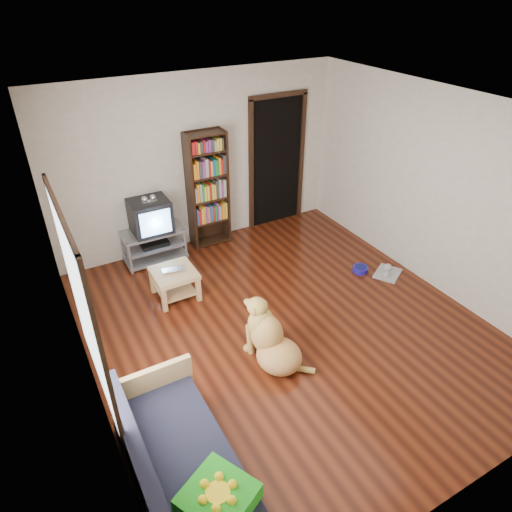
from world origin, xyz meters
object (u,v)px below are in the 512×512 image
crt_tv (150,215)px  dog_bowl (360,269)px  coffee_table (174,279)px  dog (271,341)px  bookshelf (207,184)px  laptop (174,272)px  grey_rag (388,273)px  tv_stand (154,244)px  sofa (182,474)px  green_cushion (218,499)px

crt_tv → dog_bowl: bearing=-35.5°
crt_tv → coffee_table: bearing=-93.2°
dog → bookshelf: bearing=79.6°
laptop → coffee_table: 0.14m
crt_tv → coffee_table: size_ratio=1.05×
grey_rag → crt_tv: 3.53m
crt_tv → bookshelf: (0.95, 0.07, 0.26)m
tv_stand → coffee_table: (-0.06, -1.01, 0.01)m
dog_bowl → tv_stand: (-2.50, 1.76, 0.23)m
dog_bowl → crt_tv: size_ratio=0.38×
dog_bowl → sofa: (-3.47, -1.87, 0.22)m
laptop → dog_bowl: 2.68m
grey_rag → sofa: sofa is taller
crt_tv → bookshelf: 0.99m
grey_rag → coffee_table: bearing=160.7°
laptop → coffee_table: size_ratio=0.54×
laptop → tv_stand: tv_stand is taller
green_cushion → dog: bearing=20.9°
green_cushion → coffee_table: green_cushion is taller
laptop → grey_rag: laptop is taller
dog → green_cushion: bearing=-132.0°
crt_tv → green_cushion: bearing=-101.7°
laptop → dog_bowl: laptop is taller
dog_bowl → dog: 2.25m
crt_tv → sofa: (-0.97, -3.65, -0.48)m
tv_stand → dog: dog is taller
laptop → dog_bowl: size_ratio=1.36×
tv_stand → coffee_table: bearing=-93.2°
sofa → laptop: bearing=70.5°
crt_tv → sofa: bearing=-104.9°
tv_stand → bookshelf: (0.95, 0.09, 0.73)m
grey_rag → sofa: bearing=-156.7°
sofa → coffee_table: bearing=70.7°
green_cushion → tv_stand: green_cushion is taller
dog_bowl → grey_rag: (0.30, -0.25, -0.03)m
sofa → dog: sofa is taller
laptop → crt_tv: bearing=98.2°
green_cushion → dog_bowl: 4.10m
dog_bowl → bookshelf: 2.60m
green_cushion → crt_tv: 4.21m
laptop → crt_tv: (0.06, 1.06, 0.33)m
coffee_table → sofa: bearing=-109.3°
grey_rag → crt_tv: bearing=144.0°
laptop → sofa: 2.75m
crt_tv → sofa: 3.81m
dog → grey_rag: bearing=15.3°
laptop → dog: 1.69m
bookshelf → coffee_table: 1.66m
crt_tv → dog: size_ratio=0.67×
tv_stand → bookshelf: bookshelf is taller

